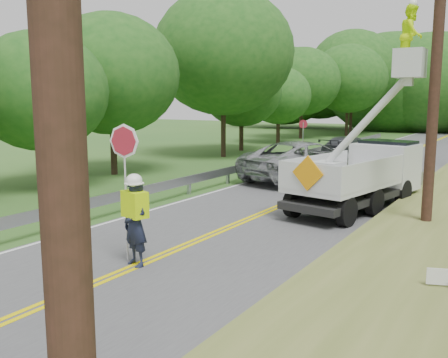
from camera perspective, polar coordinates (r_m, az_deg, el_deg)
The scene contains 10 objects.
ground at distance 10.24m, azimuth -18.32°, elevation -12.89°, with size 140.00×140.00×0.00m, color #2C5622.
road at distance 21.67m, azimuth 11.14°, elevation -1.05°, with size 7.20×96.00×0.03m.
guardrail at distance 24.05m, azimuth 2.94°, elevation 1.41°, with size 0.18×48.00×0.77m.
treeline_left at distance 40.50m, azimuth 6.00°, elevation 12.00°, with size 10.56×55.09×11.18m.
flagger at distance 11.41m, azimuth -10.11°, elevation -4.24°, with size 1.21×0.64×3.19m.
bucket_truck at distance 18.13m, azimuth 16.40°, elevation 1.45°, with size 3.88×6.64×6.33m.
suv_silver at distance 23.41m, azimuth 9.17°, elevation 2.05°, with size 3.06×6.64×1.84m, color #ACAFB3.
suv_darkgrey at distance 31.44m, azimuth 13.95°, elevation 3.37°, with size 2.13×5.25×1.52m, color #373B3F.
stop_sign_permanent at distance 30.85m, azimuth 8.99°, elevation 5.11°, with size 0.53×0.17×2.54m.
yard_sign at distance 10.30m, azimuth 23.27°, elevation -10.33°, with size 0.43×0.18×0.65m.
Camera 1 is at (7.39, -6.03, 3.75)m, focal length 40.15 mm.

